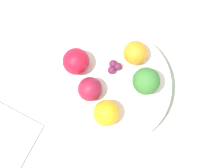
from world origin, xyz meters
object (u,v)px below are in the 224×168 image
(broccoli, at_px, (146,81))
(apple_green, at_px, (77,60))
(grape_cluster, at_px, (114,67))
(napkin, at_px, (3,137))
(bowl, at_px, (112,87))
(orange_front, at_px, (106,113))
(orange_back, at_px, (135,53))
(apple_red, at_px, (90,89))

(broccoli, relative_size, apple_green, 1.32)
(grape_cluster, relative_size, napkin, 0.22)
(bowl, distance_m, orange_front, 0.07)
(broccoli, relative_size, grape_cluster, 2.37)
(orange_back, height_order, grape_cluster, orange_back)
(apple_red, relative_size, napkin, 0.36)
(apple_green, xyz_separation_m, napkin, (0.20, -0.06, -0.07))
(napkin, bearing_deg, bowl, 145.21)
(apple_green, xyz_separation_m, orange_back, (-0.07, 0.09, -0.00))
(grape_cluster, bearing_deg, apple_green, -66.81)
(bowl, distance_m, broccoli, 0.09)
(broccoli, height_order, napkin, broccoli)
(bowl, relative_size, apple_red, 5.05)
(apple_green, height_order, grape_cluster, apple_green)
(orange_front, distance_m, orange_back, 0.13)
(apple_red, bearing_deg, bowl, 137.49)
(apple_red, height_order, apple_green, apple_green)
(bowl, distance_m, apple_green, 0.09)
(broccoli, height_order, orange_back, broccoli)
(broccoli, bearing_deg, orange_back, -132.87)
(broccoli, height_order, apple_green, broccoli)
(orange_front, relative_size, grape_cluster, 1.72)
(apple_red, height_order, grape_cluster, apple_red)
(apple_red, distance_m, grape_cluster, 0.07)
(apple_green, height_order, orange_front, apple_green)
(apple_red, bearing_deg, napkin, -33.13)
(apple_red, height_order, orange_front, orange_front)
(bowl, relative_size, broccoli, 3.43)
(apple_green, bearing_deg, apple_red, 54.72)
(apple_green, relative_size, orange_front, 1.04)
(orange_front, height_order, napkin, orange_front)
(apple_red, bearing_deg, grape_cluster, 166.47)
(apple_green, distance_m, orange_front, 0.12)
(napkin, bearing_deg, orange_front, 132.25)
(orange_front, xyz_separation_m, grape_cluster, (-0.09, -0.03, -0.02))
(apple_red, bearing_deg, orange_front, 65.20)
(broccoli, xyz_separation_m, apple_green, (0.03, -0.13, -0.01))
(orange_front, height_order, grape_cluster, orange_front)
(orange_back, bearing_deg, bowl, -6.80)
(grape_cluster, bearing_deg, apple_red, -13.53)
(bowl, distance_m, apple_red, 0.06)
(orange_front, bearing_deg, grape_cluster, -158.36)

